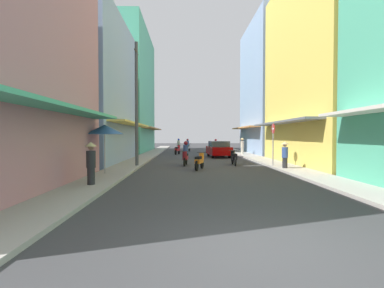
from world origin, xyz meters
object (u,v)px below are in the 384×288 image
object	(u,v)px
motorbike_green	(179,145)
motorbike_red	(178,150)
motorbike_black	(234,157)
motorbike_maroon	(185,155)
motorbike_orange	(200,161)
motorbike_blue	(215,147)
pedestrian_crossing	(242,145)
pedestrian_far	(91,162)
motorbike_silver	(188,146)
parked_car	(219,149)
utility_pole	(137,104)
street_sign_no_entry	(273,139)
pedestrian_foreground	(285,154)
vendor_umbrella	(105,129)

from	to	relation	value
motorbike_green	motorbike_red	world-z (taller)	motorbike_green
motorbike_green	motorbike_black	bearing A→B (deg)	-78.04
motorbike_maroon	motorbike_orange	world-z (taller)	motorbike_maroon
motorbike_blue	pedestrian_crossing	bearing A→B (deg)	-64.09
motorbike_green	pedestrian_far	world-z (taller)	pedestrian_far
motorbike_blue	motorbike_silver	bearing A→B (deg)	140.21
motorbike_orange	motorbike_red	bearing A→B (deg)	96.63
motorbike_black	parked_car	xyz separation A→B (m)	(-0.17, 7.33, 0.24)
motorbike_green	utility_pole	xyz separation A→B (m)	(-2.09, -20.45, 3.16)
motorbike_black	motorbike_maroon	xyz separation A→B (m)	(-3.18, -0.25, 0.20)
motorbike_green	street_sign_no_entry	bearing A→B (deg)	-73.65
parked_car	street_sign_no_entry	distance (m)	9.41
parked_car	pedestrian_far	xyz separation A→B (m)	(-6.49, -15.72, 0.21)
motorbike_maroon	motorbike_blue	xyz separation A→B (m)	(3.40, 14.22, 0.00)
motorbike_green	pedestrian_foreground	distance (m)	23.03
motorbike_red	motorbike_orange	world-z (taller)	same
motorbike_green	parked_car	bearing A→B (deg)	-71.81
vendor_umbrella	pedestrian_foreground	bearing A→B (deg)	12.85
pedestrian_far	motorbike_green	bearing A→B (deg)	84.59
vendor_umbrella	pedestrian_far	bearing A→B (deg)	-83.44
motorbike_blue	pedestrian_far	world-z (taller)	pedestrian_far
vendor_umbrella	utility_pole	xyz separation A→B (m)	(0.90, 3.82, 1.64)
motorbike_red	motorbike_blue	xyz separation A→B (m)	(4.21, 2.74, 0.20)
motorbike_maroon	street_sign_no_entry	distance (m)	5.55
motorbike_black	pedestrian_foreground	xyz separation A→B (m)	(2.38, -2.98, 0.40)
motorbike_silver	parked_car	distance (m)	9.61
motorbike_green	vendor_umbrella	world-z (taller)	vendor_umbrella
motorbike_maroon	pedestrian_crossing	xyz separation A→B (m)	(5.58, 9.74, 0.27)
pedestrian_crossing	street_sign_no_entry	bearing A→B (deg)	-91.67
motorbike_blue	pedestrian_foreground	size ratio (longest dim) A/B	1.13
motorbike_maroon	pedestrian_foreground	world-z (taller)	pedestrian_foreground
pedestrian_foreground	pedestrian_far	world-z (taller)	pedestrian_far
pedestrian_far	vendor_umbrella	bearing A→B (deg)	96.56
motorbike_blue	utility_pole	xyz separation A→B (m)	(-6.37, -15.28, 3.16)
motorbike_black	parked_car	distance (m)	7.33
pedestrian_crossing	utility_pole	distance (m)	14.07
motorbike_silver	motorbike_maroon	distance (m)	16.80
parked_car	motorbike_maroon	bearing A→B (deg)	-111.62
vendor_umbrella	utility_pole	distance (m)	4.25
motorbike_black	motorbike_orange	xyz separation A→B (m)	(-2.38, -2.64, 0.00)
motorbike_maroon	utility_pole	distance (m)	4.46
motorbike_silver	pedestrian_crossing	world-z (taller)	pedestrian_crossing
motorbike_orange	pedestrian_crossing	distance (m)	13.05
motorbike_orange	motorbike_maroon	bearing A→B (deg)	108.47
motorbike_red	pedestrian_crossing	bearing A→B (deg)	-15.22
pedestrian_crossing	parked_car	bearing A→B (deg)	-140.01
motorbike_black	motorbike_blue	world-z (taller)	motorbike_blue
motorbike_green	pedestrian_crossing	distance (m)	11.61
pedestrian_foreground	motorbike_blue	bearing A→B (deg)	97.25
motorbike_green	parked_car	world-z (taller)	motorbike_green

